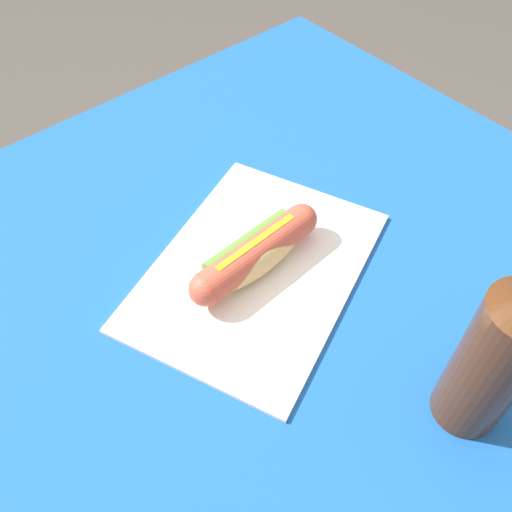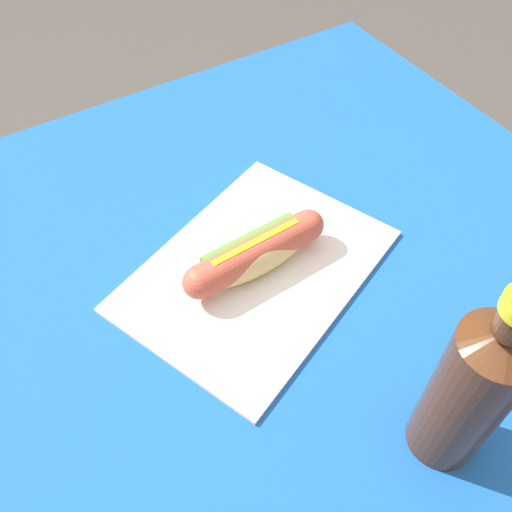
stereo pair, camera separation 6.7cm
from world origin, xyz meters
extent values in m
plane|color=#47423D|center=(0.00, 0.00, 0.00)|extent=(6.00, 6.00, 0.00)
cylinder|color=brown|center=(0.39, 0.34, 0.37)|extent=(0.07, 0.07, 0.73)
cube|color=brown|center=(0.00, 0.00, 0.75)|extent=(0.94, 0.83, 0.03)
cube|color=#19519E|center=(0.00, 0.00, 0.77)|extent=(1.00, 0.89, 0.00)
cube|color=silver|center=(0.01, 0.01, 0.77)|extent=(0.39, 0.34, 0.01)
ellipsoid|color=#DBB26B|center=(0.01, 0.01, 0.80)|extent=(0.15, 0.06, 0.05)
cylinder|color=#BC4C38|center=(0.01, 0.01, 0.81)|extent=(0.16, 0.05, 0.04)
sphere|color=#BC4C38|center=(0.09, 0.02, 0.81)|extent=(0.04, 0.04, 0.04)
sphere|color=#BC4C38|center=(-0.07, 0.01, 0.81)|extent=(0.04, 0.04, 0.04)
cube|color=yellow|center=(0.01, 0.01, 0.82)|extent=(0.12, 0.01, 0.00)
cylinder|color=#568433|center=(0.01, 0.03, 0.81)|extent=(0.13, 0.03, 0.02)
cylinder|color=#4C2814|center=(0.06, -0.26, 0.86)|extent=(0.07, 0.07, 0.18)
camera|label=1|loc=(-0.26, -0.31, 1.32)|focal=38.94mm
camera|label=2|loc=(-0.21, -0.35, 1.32)|focal=38.94mm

